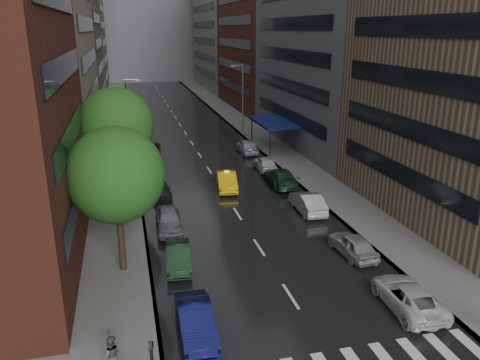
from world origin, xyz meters
name	(u,v)px	position (x,y,z in m)	size (l,w,h in m)	color
ground	(321,343)	(0.00, 0.00, 0.00)	(220.00, 220.00, 0.00)	gray
road	(182,127)	(0.00, 50.00, 0.01)	(14.00, 140.00, 0.01)	black
sidewalk_left	(117,130)	(-9.00, 50.00, 0.07)	(4.00, 140.00, 0.15)	gray
sidewalk_right	(242,124)	(9.00, 50.00, 0.07)	(4.00, 140.00, 0.15)	gray
buildings_left	(65,11)	(-15.00, 58.79, 15.99)	(8.00, 108.00, 38.00)	maroon
buildings_right	(269,18)	(15.00, 56.70, 15.03)	(8.05, 109.10, 36.00)	#937A5B
building_far	(147,19)	(0.00, 118.00, 16.00)	(40.00, 14.00, 32.00)	slate
tree_near	(116,175)	(-8.60, 8.99, 5.90)	(5.41, 5.41, 8.63)	#382619
tree_mid	(116,126)	(-8.60, 20.54, 6.41)	(5.88, 5.88, 9.36)	#382619
tree_far	(118,119)	(-8.60, 32.27, 4.77)	(4.38, 4.38, 6.98)	#382619
taxi	(227,181)	(0.46, 21.88, 0.77)	(1.63, 4.67, 1.54)	#E4BA0C
parked_cars_left	(162,194)	(-5.40, 20.06, 0.71)	(2.61, 37.76, 1.51)	#10124D
parked_cars_right	(294,190)	(5.40, 18.07, 0.75)	(2.52, 36.96, 1.60)	silver
ped_black_umbrella	(110,348)	(-9.13, 0.08, 1.38)	(0.96, 0.98, 2.09)	#4E4E53
street_lamp_left	(127,122)	(-7.72, 30.00, 4.89)	(1.74, 0.22, 9.00)	gray
street_lamp_right	(242,96)	(7.72, 45.00, 4.89)	(1.74, 0.22, 9.00)	gray
awning	(274,122)	(8.98, 35.00, 3.13)	(4.00, 8.00, 3.12)	navy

